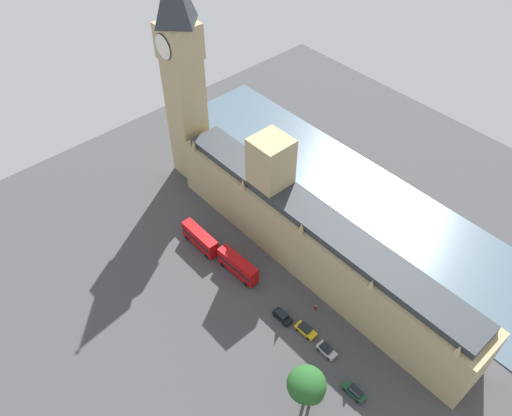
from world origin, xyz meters
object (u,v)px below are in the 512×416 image
Objects in this scene: parliament_building at (310,236)px; double_decker_bus_near_tower at (200,238)px; car_silver_midblock at (326,350)px; car_black_kerbside at (282,316)px; plane_tree_leading at (307,385)px; car_dark_green_by_river_gate at (354,392)px; double_decker_bus_opposite_hall at (238,265)px; plane_tree_under_trees at (311,392)px; pedestrian_trailing at (316,308)px; car_yellow_cab_corner at (306,330)px; clock_tower at (182,74)px.

parliament_building reaches higher than double_decker_bus_near_tower.
car_black_kerbside is at bearing -84.67° from car_silver_midblock.
plane_tree_leading reaches higher than car_silver_midblock.
parliament_building reaches higher than car_dark_green_by_river_gate.
double_decker_bus_opposite_hall is 1.02× the size of plane_tree_leading.
car_black_kerbside is 0.42× the size of plane_tree_leading.
car_black_kerbside is 19.33m from plane_tree_under_trees.
pedestrian_trailing is (-7.96, -17.15, -0.19)m from car_dark_green_by_river_gate.
car_silver_midblock is 12.42m from plane_tree_under_trees.
car_yellow_cab_corner is at bearing -91.80° from car_silver_midblock.
car_yellow_cab_corner is 15.85m from plane_tree_under_trees.
parliament_building is 18.02× the size of car_black_kerbside.
car_black_kerbside is at bearing -89.08° from double_decker_bus_near_tower.
car_silver_midblock is (-1.06, 11.13, -0.00)m from car_black_kerbside.
car_silver_midblock is (13.66, 61.09, -27.81)m from clock_tower.
double_decker_bus_opposite_hall is at bearing 68.37° from clock_tower.
pedestrian_trailing is (-5.56, -8.11, -0.19)m from car_silver_midblock.
car_yellow_cab_corner is 0.44× the size of plane_tree_leading.
double_decker_bus_near_tower is 1.01× the size of plane_tree_leading.
car_black_kerbside is 19.25m from plane_tree_leading.
plane_tree_leading is (8.97, 42.01, 4.90)m from double_decker_bus_near_tower.
pedestrian_trailing is at bearing -75.19° from double_decker_bus_opposite_hall.
plane_tree_leading is (24.21, 65.34, -21.17)m from clock_tower.
car_yellow_cab_corner is at bearing -91.94° from double_decker_bus_opposite_hall.
clock_tower reaches higher than plane_tree_leading.
car_yellow_cab_corner is at bearing 152.62° from pedestrian_trailing.
parliament_building is at bearing 0.95° from pedestrian_trailing.
double_decker_bus_near_tower reaches higher than car_dark_green_by_river_gate.
double_decker_bus_near_tower is 2.55× the size of car_silver_midblock.
car_black_kerbside is (14.73, 49.96, -27.81)m from clock_tower.
car_yellow_cab_corner is at bearing 76.29° from clock_tower.
double_decker_bus_opposite_hall is (13.85, -7.69, -5.63)m from parliament_building.
double_decker_bus_opposite_hall is at bearing -83.63° from double_decker_bus_near_tower.
car_dark_green_by_river_gate is at bearing 87.14° from car_black_kerbside.
double_decker_bus_near_tower is 2.28× the size of car_yellow_cab_corner.
double_decker_bus_near_tower is at bearing -90.22° from car_yellow_cab_corner.
car_yellow_cab_corner is at bearing -136.94° from plane_tree_leading.
double_decker_bus_opposite_hall is (13.89, 35.04, -26.07)m from clock_tower.
plane_tree_leading reaches higher than plane_tree_under_trees.
car_yellow_cab_corner is (13.49, 55.32, -27.81)m from clock_tower.
car_black_kerbside and car_dark_green_by_river_gate have the same top height.
plane_tree_under_trees is 2.04m from plane_tree_leading.
plane_tree_leading is (24.17, 22.60, -0.74)m from parliament_building.
car_black_kerbside is at bearing -80.41° from car_yellow_cab_corner.
double_decker_bus_opposite_hall is 20.36m from car_yellow_cab_corner.
double_decker_bus_near_tower is at bearing -51.93° from parliament_building.
double_decker_bus_near_tower is at bearing 93.49° from double_decker_bus_opposite_hall.
plane_tree_under_trees reaches higher than car_silver_midblock.
pedestrian_trailing is at bearing -159.88° from car_yellow_cab_corner.
double_decker_bus_near_tower is (15.20, -19.40, -5.63)m from parliament_building.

